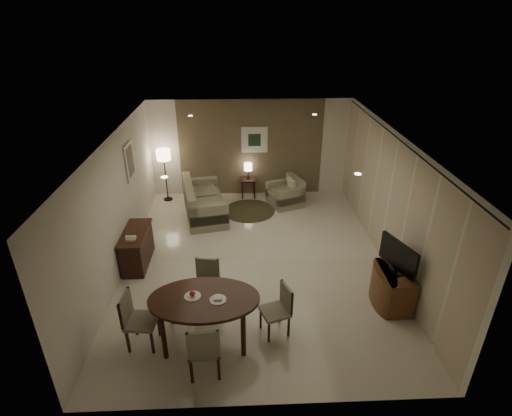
{
  "coord_description": "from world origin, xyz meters",
  "views": [
    {
      "loc": [
        -0.32,
        -7.14,
        4.86
      ],
      "look_at": [
        0.0,
        0.2,
        1.15
      ],
      "focal_mm": 28.0,
      "sensor_mm": 36.0,
      "label": 1
    }
  ],
  "objects_px": {
    "chair_far": "(206,287)",
    "chair_left": "(142,320)",
    "dining_table": "(205,319)",
    "side_table": "(248,188)",
    "chair_near": "(204,346)",
    "chair_right": "(275,311)",
    "console_desk": "(137,248)",
    "tv_cabinet": "(393,288)",
    "floor_lamp": "(166,175)",
    "armchair": "(285,192)",
    "sofa": "(204,200)"
  },
  "relations": [
    {
      "from": "chair_far",
      "to": "chair_left",
      "type": "relative_size",
      "value": 0.95
    },
    {
      "from": "dining_table",
      "to": "chair_left",
      "type": "xyz_separation_m",
      "value": [
        -0.99,
        -0.07,
        0.07
      ]
    },
    {
      "from": "chair_far",
      "to": "side_table",
      "type": "distance_m",
      "value": 4.78
    },
    {
      "from": "chair_near",
      "to": "chair_right",
      "type": "bearing_deg",
      "value": -151.01
    },
    {
      "from": "chair_left",
      "to": "chair_near",
      "type": "bearing_deg",
      "value": -114.67
    },
    {
      "from": "console_desk",
      "to": "tv_cabinet",
      "type": "relative_size",
      "value": 1.33
    },
    {
      "from": "console_desk",
      "to": "side_table",
      "type": "distance_m",
      "value": 4.03
    },
    {
      "from": "chair_right",
      "to": "floor_lamp",
      "type": "xyz_separation_m",
      "value": [
        -2.56,
        5.24,
        0.3
      ]
    },
    {
      "from": "chair_far",
      "to": "chair_right",
      "type": "relative_size",
      "value": 1.03
    },
    {
      "from": "chair_left",
      "to": "dining_table",
      "type": "bearing_deg",
      "value": -80.54
    },
    {
      "from": "armchair",
      "to": "side_table",
      "type": "distance_m",
      "value": 1.14
    },
    {
      "from": "console_desk",
      "to": "chair_left",
      "type": "distance_m",
      "value": 2.37
    },
    {
      "from": "chair_far",
      "to": "armchair",
      "type": "distance_m",
      "value": 4.53
    },
    {
      "from": "chair_left",
      "to": "chair_right",
      "type": "bearing_deg",
      "value": -80.18
    },
    {
      "from": "chair_right",
      "to": "floor_lamp",
      "type": "height_order",
      "value": "floor_lamp"
    },
    {
      "from": "dining_table",
      "to": "side_table",
      "type": "distance_m",
      "value": 5.52
    },
    {
      "from": "floor_lamp",
      "to": "console_desk",
      "type": "bearing_deg",
      "value": -92.46
    },
    {
      "from": "chair_near",
      "to": "dining_table",
      "type": "bearing_deg",
      "value": -93.23
    },
    {
      "from": "chair_left",
      "to": "floor_lamp",
      "type": "height_order",
      "value": "floor_lamp"
    },
    {
      "from": "sofa",
      "to": "armchair",
      "type": "xyz_separation_m",
      "value": [
        2.14,
        0.54,
        -0.07
      ]
    },
    {
      "from": "console_desk",
      "to": "sofa",
      "type": "bearing_deg",
      "value": 59.63
    },
    {
      "from": "tv_cabinet",
      "to": "floor_lamp",
      "type": "height_order",
      "value": "floor_lamp"
    },
    {
      "from": "tv_cabinet",
      "to": "chair_near",
      "type": "distance_m",
      "value": 3.57
    },
    {
      "from": "sofa",
      "to": "floor_lamp",
      "type": "height_order",
      "value": "floor_lamp"
    },
    {
      "from": "dining_table",
      "to": "chair_near",
      "type": "bearing_deg",
      "value": -87.72
    },
    {
      "from": "chair_far",
      "to": "chair_left",
      "type": "height_order",
      "value": "chair_left"
    },
    {
      "from": "dining_table",
      "to": "sofa",
      "type": "bearing_deg",
      "value": 94.27
    },
    {
      "from": "chair_left",
      "to": "side_table",
      "type": "xyz_separation_m",
      "value": [
        1.81,
        5.53,
        -0.2
      ]
    },
    {
      "from": "sofa",
      "to": "chair_left",
      "type": "bearing_deg",
      "value": 160.27
    },
    {
      "from": "side_table",
      "to": "sofa",
      "type": "bearing_deg",
      "value": -136.28
    },
    {
      "from": "sofa",
      "to": "floor_lamp",
      "type": "relative_size",
      "value": 1.28
    },
    {
      "from": "chair_left",
      "to": "sofa",
      "type": "distance_m",
      "value": 4.48
    },
    {
      "from": "chair_left",
      "to": "armchair",
      "type": "xyz_separation_m",
      "value": [
        2.8,
        4.97,
        -0.1
      ]
    },
    {
      "from": "chair_near",
      "to": "chair_far",
      "type": "xyz_separation_m",
      "value": [
        -0.07,
        1.41,
        -0.03
      ]
    },
    {
      "from": "tv_cabinet",
      "to": "side_table",
      "type": "relative_size",
      "value": 1.65
    },
    {
      "from": "console_desk",
      "to": "chair_left",
      "type": "height_order",
      "value": "chair_left"
    },
    {
      "from": "chair_left",
      "to": "armchair",
      "type": "distance_m",
      "value": 5.7
    },
    {
      "from": "chair_left",
      "to": "side_table",
      "type": "bearing_deg",
      "value": -12.95
    },
    {
      "from": "chair_near",
      "to": "chair_left",
      "type": "relative_size",
      "value": 1.02
    },
    {
      "from": "chair_near",
      "to": "armchair",
      "type": "bearing_deg",
      "value": -113.39
    },
    {
      "from": "chair_right",
      "to": "armchair",
      "type": "xyz_separation_m",
      "value": [
        0.7,
        4.8,
        -0.06
      ]
    },
    {
      "from": "chair_near",
      "to": "chair_right",
      "type": "height_order",
      "value": "chair_near"
    },
    {
      "from": "chair_left",
      "to": "sofa",
      "type": "height_order",
      "value": "chair_left"
    },
    {
      "from": "sofa",
      "to": "console_desk",
      "type": "bearing_deg",
      "value": 138.37
    },
    {
      "from": "tv_cabinet",
      "to": "chair_far",
      "type": "relative_size",
      "value": 0.99
    },
    {
      "from": "tv_cabinet",
      "to": "armchair",
      "type": "distance_m",
      "value": 4.43
    },
    {
      "from": "dining_table",
      "to": "chair_left",
      "type": "height_order",
      "value": "chair_left"
    },
    {
      "from": "sofa",
      "to": "floor_lamp",
      "type": "xyz_separation_m",
      "value": [
        -1.12,
        0.99,
        0.29
      ]
    },
    {
      "from": "console_desk",
      "to": "floor_lamp",
      "type": "height_order",
      "value": "floor_lamp"
    },
    {
      "from": "chair_far",
      "to": "chair_left",
      "type": "xyz_separation_m",
      "value": [
        -0.94,
        -0.83,
        0.02
      ]
    }
  ]
}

